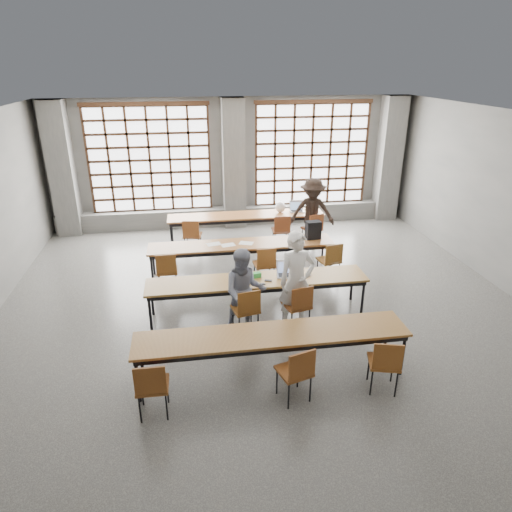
{
  "coord_description": "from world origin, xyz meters",
  "views": [
    {
      "loc": [
        -1.33,
        -7.19,
        4.36
      ],
      "look_at": [
        -0.14,
        0.4,
        1.07
      ],
      "focal_mm": 32.0,
      "sensor_mm": 36.0,
      "label": 1
    }
  ],
  "objects": [
    {
      "name": "backpack",
      "position": [
        1.38,
        1.96,
        0.93
      ],
      "size": [
        0.34,
        0.23,
        0.4
      ],
      "primitive_type": "cube",
      "rotation": [
        0.0,
        0.0,
        0.09
      ],
      "color": "black",
      "rests_on": "desk_row_b"
    },
    {
      "name": "chair_near_right",
      "position": [
        1.26,
        -2.3,
        0.54
      ],
      "size": [
        0.51,
        0.52,
        0.88
      ],
      "color": "brown",
      "rests_on": "floor"
    },
    {
      "name": "chair_back_left",
      "position": [
        -1.26,
        3.26,
        0.54
      ],
      "size": [
        0.49,
        0.49,
        0.88
      ],
      "color": "brown",
      "rests_on": "floor"
    },
    {
      "name": "phone",
      "position": [
        0.03,
        0.02,
        0.74
      ],
      "size": [
        0.14,
        0.1,
        0.01
      ],
      "primitive_type": "cube",
      "rotation": [
        0.0,
        0.0,
        -0.31
      ],
      "color": "black",
      "rests_on": "desk_row_c"
    },
    {
      "name": "student_male",
      "position": [
        0.45,
        -0.38,
        0.89
      ],
      "size": [
        0.7,
        0.51,
        1.78
      ],
      "primitive_type": "imported",
      "rotation": [
        0.0,
        0.0,
        0.14
      ],
      "color": "white",
      "rests_on": "floor"
    },
    {
      "name": "red_pouch",
      "position": [
        -1.92,
        -2.22,
        0.5
      ],
      "size": [
        0.21,
        0.13,
        0.06
      ],
      "primitive_type": "cube",
      "rotation": [
        0.0,
        0.0,
        -0.24
      ],
      "color": "#AA1518",
      "rests_on": "chair_near_left"
    },
    {
      "name": "desk_row_a",
      "position": [
        0.16,
        3.89,
        0.66
      ],
      "size": [
        4.0,
        0.7,
        0.73
      ],
      "color": "brown",
      "rests_on": "floor"
    },
    {
      "name": "sill_ledge",
      "position": [
        0.0,
        5.3,
        0.25
      ],
      "size": [
        9.8,
        0.35,
        0.5
      ],
      "primitive_type": "cube",
      "color": "#5C5C59",
      "rests_on": "floor"
    },
    {
      "name": "window_right",
      "position": [
        2.25,
        5.42,
        1.9
      ],
      "size": [
        3.32,
        0.12,
        3.0
      ],
      "color": "white",
      "rests_on": "wall_back"
    },
    {
      "name": "chair_front_left",
      "position": [
        -0.44,
        -0.51,
        0.54
      ],
      "size": [
        0.5,
        0.5,
        0.88
      ],
      "color": "brown",
      "rests_on": "floor"
    },
    {
      "name": "laptop_front",
      "position": [
        0.4,
        0.23,
        0.79
      ],
      "size": [
        0.4,
        0.35,
        0.26
      ],
      "color": "#BABAC0",
      "rests_on": "desk_row_c"
    },
    {
      "name": "chair_back_right",
      "position": [
        1.78,
        3.26,
        0.54
      ],
      "size": [
        0.52,
        0.52,
        0.88
      ],
      "color": "brown",
      "rests_on": "floor"
    },
    {
      "name": "column_mid",
      "position": [
        0.0,
        5.22,
        1.75
      ],
      "size": [
        0.6,
        0.55,
        3.5
      ],
      "primitive_type": "cube",
      "color": "#5C5C59",
      "rests_on": "floor"
    },
    {
      "name": "chair_mid_centre",
      "position": [
        0.19,
        1.28,
        0.54
      ],
      "size": [
        0.45,
        0.46,
        0.88
      ],
      "color": "brown",
      "rests_on": "floor"
    },
    {
      "name": "paper_sheet_c",
      "position": [
        -0.12,
        1.91,
        0.73
      ],
      "size": [
        0.35,
        0.3,
        0.0
      ],
      "primitive_type": "cube",
      "rotation": [
        0.0,
        0.0,
        -0.38
      ],
      "color": "silver",
      "rests_on": "desk_row_b"
    },
    {
      "name": "desk_row_b",
      "position": [
        -0.22,
        1.91,
        0.66
      ],
      "size": [
        4.0,
        0.7,
        0.73
      ],
      "color": "brown",
      "rests_on": "floor"
    },
    {
      "name": "laptop_back",
      "position": [
        1.51,
        4.0,
        0.79
      ],
      "size": [
        0.38,
        0.33,
        0.26
      ],
      "color": "silver",
      "rests_on": "desk_row_a"
    },
    {
      "name": "plastic_bag",
      "position": [
        1.06,
        3.94,
        0.87
      ],
      "size": [
        0.29,
        0.25,
        0.29
      ],
      "primitive_type": "ellipsoid",
      "rotation": [
        0.0,
        0.0,
        0.17
      ],
      "color": "white",
      "rests_on": "desk_row_a"
    },
    {
      "name": "window_left",
      "position": [
        -2.25,
        5.42,
        1.9
      ],
      "size": [
        3.32,
        0.12,
        3.0
      ],
      "color": "white",
      "rests_on": "wall_back"
    },
    {
      "name": "green_box",
      "position": [
        -0.2,
        0.2,
        0.78
      ],
      "size": [
        0.26,
        0.13,
        0.09
      ],
      "primitive_type": "cube",
      "rotation": [
        0.0,
        0.0,
        0.16
      ],
      "color": "green",
      "rests_on": "desk_row_c"
    },
    {
      "name": "ceiling",
      "position": [
        0.0,
        0.0,
        3.5
      ],
      "size": [
        11.0,
        11.0,
        0.0
      ],
      "primitive_type": "plane",
      "rotation": [
        3.14,
        0.0,
        0.0
      ],
      "color": "silver",
      "rests_on": "floor"
    },
    {
      "name": "floor",
      "position": [
        0.0,
        0.0,
        0.0
      ],
      "size": [
        11.0,
        11.0,
        0.0
      ],
      "primitive_type": "plane",
      "color": "#4A4A47",
      "rests_on": "ground"
    },
    {
      "name": "paper_sheet_a",
      "position": [
        -0.82,
        1.96,
        0.73
      ],
      "size": [
        0.34,
        0.27,
        0.0
      ],
      "primitive_type": "cube",
      "rotation": [
        0.0,
        0.0,
        0.23
      ],
      "color": "silver",
      "rests_on": "desk_row_b"
    },
    {
      "name": "student_back",
      "position": [
        1.76,
        3.39,
        0.87
      ],
      "size": [
        1.22,
        0.83,
        1.73
      ],
      "primitive_type": "imported",
      "rotation": [
        0.0,
        0.0,
        -0.18
      ],
      "color": "black",
      "rests_on": "floor"
    },
    {
      "name": "mouse",
      "position": [
        0.8,
        0.1,
        0.75
      ],
      "size": [
        0.11,
        0.08,
        0.04
      ],
      "primitive_type": "ellipsoid",
      "rotation": [
        0.0,
        0.0,
        0.17
      ],
      "color": "white",
      "rests_on": "desk_row_c"
    },
    {
      "name": "chair_mid_right",
      "position": [
        1.6,
        1.28,
        0.54
      ],
      "size": [
        0.5,
        0.5,
        0.88
      ],
      "color": "brown",
      "rests_on": "floor"
    },
    {
      "name": "chair_mid_left",
      "position": [
        -1.81,
        1.28,
        0.54
      ],
      "size": [
        0.43,
        0.43,
        0.88
      ],
      "color": "brown",
      "rests_on": "floor"
    },
    {
      "name": "chair_front_right",
      "position": [
        0.46,
        -0.51,
        0.54
      ],
      "size": [
        0.51,
        0.51,
        0.88
      ],
      "color": "brown",
      "rests_on": "floor"
    },
    {
      "name": "student_female",
      "position": [
        -0.45,
        -0.38,
        0.76
      ],
      "size": [
        0.77,
        0.61,
        1.53
      ],
      "primitive_type": "imported",
      "rotation": [
        0.0,
        0.0,
        -0.05
      ],
      "color": "#19244C",
      "rests_on": "floor"
    },
    {
      "name": "wall_back",
      "position": [
        0.0,
        5.5,
        1.75
      ],
      "size": [
        10.0,
        0.0,
        10.0
      ],
      "primitive_type": "plane",
      "rotation": [
        1.57,
        0.0,
        0.0
      ],
      "color": "#5A5A58",
      "rests_on": "floor"
    },
    {
      "name": "desk_row_c",
      "position": [
        -0.15,
        0.12,
        0.66
      ],
      "size": [
        4.0,
        0.7,
        0.73
      ],
      "color": "brown",
      "rests_on": "floor"
    },
    {
      "name": "chair_near_mid",
      "position": [
        -0.0,
        -2.3,
        0.54
      ],
      "size": [
        0.52,
        0.52,
        0.88
      ],
      "color": "brown",
      "rests_on": "floor"
    },
    {
      "name": "paper_sheet_b",
      "position": [
        -0.52,
        1.86,
        0.73
      ],
      "size": [
        0.34,
        0.27,
        0.0
      ],
      "primitive_type": "cube",
      "rotation": [
        0.0,
        0.0,
        0.23
      ],
      "color": "silver",
      "rests_on": "desk_row_b"
    },
    {
      "name": "desk_row_d",
      "position": [
        -0.22,
        -1.67,
        0.66
      ],
      "size": [
        4.0,
        0.7,
        0.73
      ],
      "color": "brown",
      "rests_on": "floor"
    },
    {
      "name": "column_right",
      "position": [
        4.5,
        5.22,
        1.75
      ],
      "size": [
        0.6,
        0.55,
        3.5
      ],
      "primitive_type": "cube",
      "color": "#5C5C59",
      "rests_on": "floor"
    },
    {
      "name": "chair_back_mid",
      "position": [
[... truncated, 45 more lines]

